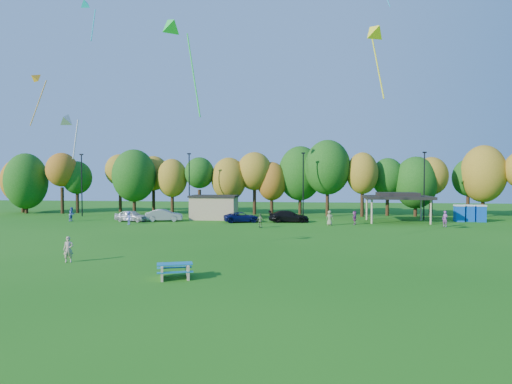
# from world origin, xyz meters

# --- Properties ---
(ground) EXTENTS (160.00, 160.00, 0.00)m
(ground) POSITION_xyz_m (0.00, 0.00, 0.00)
(ground) COLOR #19600F
(ground) RESTS_ON ground
(tree_line) EXTENTS (93.57, 10.55, 11.15)m
(tree_line) POSITION_xyz_m (-1.03, 45.51, 5.91)
(tree_line) COLOR black
(tree_line) RESTS_ON ground
(lamp_posts) EXTENTS (64.50, 0.25, 9.09)m
(lamp_posts) POSITION_xyz_m (2.00, 40.00, 4.90)
(lamp_posts) COLOR black
(lamp_posts) RESTS_ON ground
(utility_building) EXTENTS (6.30, 4.30, 3.25)m
(utility_building) POSITION_xyz_m (-10.00, 38.00, 1.64)
(utility_building) COLOR tan
(utility_building) RESTS_ON ground
(pavilion) EXTENTS (8.20, 6.20, 3.77)m
(pavilion) POSITION_xyz_m (14.00, 37.00, 3.23)
(pavilion) COLOR tan
(pavilion) RESTS_ON ground
(porta_potties) EXTENTS (3.75, 1.45, 2.18)m
(porta_potties) POSITION_xyz_m (23.28, 38.41, 1.10)
(porta_potties) COLOR #0E4CB7
(porta_potties) RESTS_ON ground
(picnic_table) EXTENTS (2.43, 2.21, 0.87)m
(picnic_table) POSITION_xyz_m (-4.77, 2.49, 0.51)
(picnic_table) COLOR tan
(picnic_table) RESTS_ON ground
(kite_flyer) EXTENTS (0.74, 0.61, 1.76)m
(kite_flyer) POSITION_xyz_m (-13.37, 6.37, 0.88)
(kite_flyer) COLOR tan
(kite_flyer) RESTS_ON ground
(car_a) EXTENTS (4.59, 2.55, 1.48)m
(car_a) POSITION_xyz_m (-19.91, 33.55, 0.74)
(car_a) COLOR #BBBBBB
(car_a) RESTS_ON ground
(car_b) EXTENTS (4.93, 2.60, 1.54)m
(car_b) POSITION_xyz_m (-15.87, 34.45, 0.77)
(car_b) COLOR gray
(car_b) RESTS_ON ground
(car_c) EXTENTS (5.04, 3.45, 1.28)m
(car_c) POSITION_xyz_m (-5.62, 34.28, 0.64)
(car_c) COLOR #0B1147
(car_c) RESTS_ON ground
(car_d) EXTENTS (5.32, 2.63, 1.49)m
(car_d) POSITION_xyz_m (0.25, 35.08, 0.74)
(car_d) COLOR black
(car_d) RESTS_ON ground
(far_person_0) EXTENTS (1.01, 0.85, 1.77)m
(far_person_0) POSITION_xyz_m (5.26, 31.97, 0.88)
(far_person_0) COLOR #778058
(far_person_0) RESTS_ON ground
(far_person_1) EXTENTS (0.84, 1.00, 1.84)m
(far_person_1) POSITION_xyz_m (-27.70, 32.96, 0.92)
(far_person_1) COLOR #5569BC
(far_person_1) RESTS_ON ground
(far_person_2) EXTENTS (1.16, 0.91, 1.59)m
(far_person_2) POSITION_xyz_m (-18.88, 30.08, 0.79)
(far_person_2) COLOR #555EBC
(far_person_2) RESTS_ON ground
(far_person_3) EXTENTS (0.75, 0.81, 1.86)m
(far_person_3) POSITION_xyz_m (18.41, 31.91, 0.93)
(far_person_3) COLOR #97499B
(far_person_3) RESTS_ON ground
(far_person_4) EXTENTS (1.01, 0.72, 1.60)m
(far_person_4) POSITION_xyz_m (-2.63, 28.39, 0.80)
(far_person_4) COLOR #62814F
(far_person_4) RESTS_ON ground
(far_person_5) EXTENTS (0.62, 1.55, 1.63)m
(far_person_5) POSITION_xyz_m (8.32, 33.42, 0.82)
(far_person_5) COLOR #913C81
(far_person_5) RESTS_ON ground
(kite_1) EXTENTS (1.91, 3.33, 5.51)m
(kite_1) POSITION_xyz_m (7.22, 9.99, 15.88)
(kite_1) COLOR yellow
(kite_3) EXTENTS (3.19, 3.90, 7.42)m
(kite_3) POSITION_xyz_m (-6.92, 8.88, 16.47)
(kite_3) COLOR #1DD937
(kite_7) EXTENTS (2.04, 2.89, 5.27)m
(kite_7) POSITION_xyz_m (-23.33, 18.99, 15.30)
(kite_7) COLOR orange
(kite_9) EXTENTS (1.24, 2.69, 4.42)m
(kite_9) POSITION_xyz_m (-20.35, 23.12, 23.77)
(kite_9) COLOR #0ED0D2
(kite_13) EXTENTS (1.14, 2.16, 3.42)m
(kite_13) POSITION_xyz_m (-13.62, 6.91, 9.77)
(kite_13) COLOR #B1B1B1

